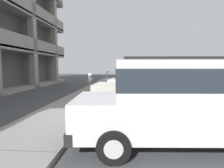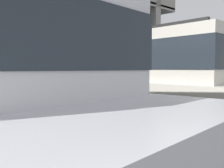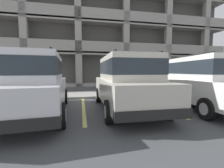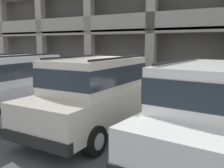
{
  "view_description": "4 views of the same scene",
  "coord_description": "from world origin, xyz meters",
  "px_view_note": "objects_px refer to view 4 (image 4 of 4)",
  "views": [
    {
      "loc": [
        -7.26,
        -1.16,
        1.83
      ],
      "look_at": [
        0.35,
        -0.53,
        1.09
      ],
      "focal_mm": 28.0,
      "sensor_mm": 36.0,
      "label": 1
    },
    {
      "loc": [
        -3.86,
        -5.08,
        1.35
      ],
      "look_at": [
        0.09,
        -0.85,
        0.99
      ],
      "focal_mm": 40.0,
      "sensor_mm": 36.0,
      "label": 2
    },
    {
      "loc": [
        -1.6,
        -7.56,
        1.43
      ],
      "look_at": [
        -0.23,
        -0.94,
        0.86
      ],
      "focal_mm": 24.0,
      "sensor_mm": 36.0,
      "label": 3
    },
    {
      "loc": [
        3.69,
        -7.88,
        2.36
      ],
      "look_at": [
        -0.26,
        -0.78,
        1.05
      ],
      "focal_mm": 40.0,
      "sensor_mm": 36.0,
      "label": 4
    }
  ],
  "objects_px": {
    "silver_suv": "(97,91)",
    "parking_meter_near": "(132,76)",
    "red_sedan": "(14,83)",
    "dark_hatchback": "(211,107)"
  },
  "relations": [
    {
      "from": "silver_suv",
      "to": "parking_meter_near",
      "type": "height_order",
      "value": "silver_suv"
    },
    {
      "from": "parking_meter_near",
      "to": "red_sedan",
      "type": "bearing_deg",
      "value": -138.48
    },
    {
      "from": "silver_suv",
      "to": "dark_hatchback",
      "type": "height_order",
      "value": "same"
    },
    {
      "from": "dark_hatchback",
      "to": "red_sedan",
      "type": "bearing_deg",
      "value": -176.6
    },
    {
      "from": "parking_meter_near",
      "to": "dark_hatchback",
      "type": "bearing_deg",
      "value": -42.97
    },
    {
      "from": "silver_suv",
      "to": "dark_hatchback",
      "type": "relative_size",
      "value": 0.97
    },
    {
      "from": "silver_suv",
      "to": "parking_meter_near",
      "type": "xyz_separation_m",
      "value": [
        -0.12,
        2.55,
        0.11
      ]
    },
    {
      "from": "dark_hatchback",
      "to": "parking_meter_near",
      "type": "relative_size",
      "value": 3.4
    },
    {
      "from": "red_sedan",
      "to": "dark_hatchback",
      "type": "distance_m",
      "value": 6.15
    },
    {
      "from": "red_sedan",
      "to": "dark_hatchback",
      "type": "xyz_separation_m",
      "value": [
        6.14,
        -0.22,
        0.0
      ]
    }
  ]
}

